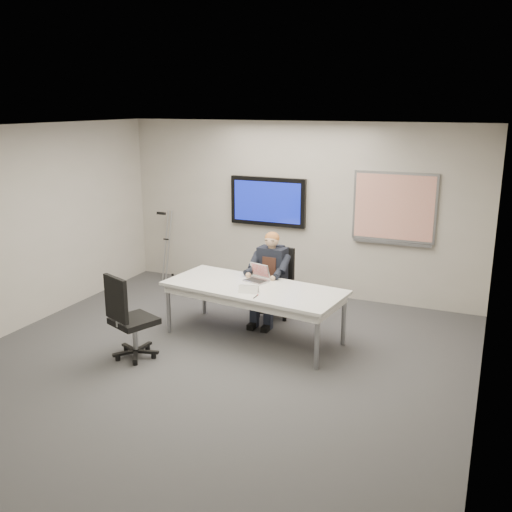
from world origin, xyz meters
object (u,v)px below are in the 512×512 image
at_px(conference_table, 254,292).
at_px(laptop, 258,276).
at_px(office_chair_near, 131,332).
at_px(seated_person, 268,287).
at_px(office_chair_far, 275,296).

xyz_separation_m(conference_table, laptop, (-0.06, 0.27, 0.14)).
height_order(office_chair_near, laptop, office_chair_near).
distance_m(seated_person, laptop, 0.44).
height_order(conference_table, seated_person, seated_person).
relative_size(office_chair_near, seated_person, 0.84).
relative_size(seated_person, laptop, 3.54).
relative_size(conference_table, laptop, 6.75).
xyz_separation_m(seated_person, laptop, (-0.00, -0.35, 0.26)).
relative_size(conference_table, seated_person, 1.91).
bearing_deg(seated_person, conference_table, -80.04).
bearing_deg(office_chair_far, laptop, -74.71).
height_order(conference_table, laptop, laptop).
distance_m(office_chair_far, office_chair_near, 2.30).
height_order(office_chair_far, laptop, office_chair_far).
xyz_separation_m(conference_table, office_chair_far, (-0.04, 0.86, -0.32)).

